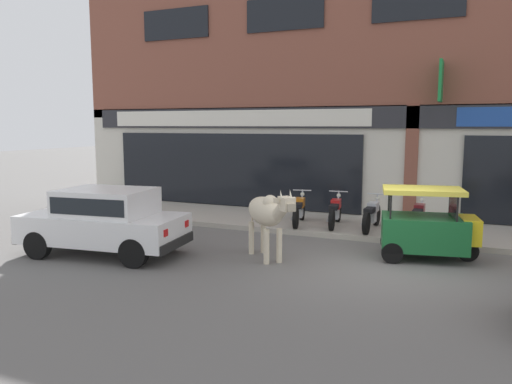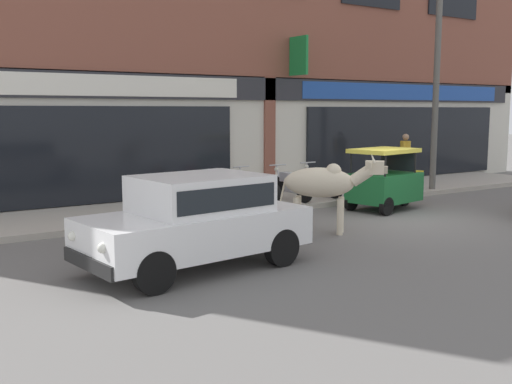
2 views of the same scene
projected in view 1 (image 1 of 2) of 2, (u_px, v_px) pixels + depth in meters
The scene contains 10 objects.
ground_plane at pixel (378, 269), 9.90m from camera, with size 90.00×90.00×0.00m, color #605E5B.
sidewalk at pixel (402, 230), 13.23m from camera, with size 19.00×2.94×0.13m, color #A8A093.
shop_building at pixel (417, 48), 14.14m from camera, with size 23.00×1.40×10.35m.
cow at pixel (267, 213), 10.47m from camera, with size 1.67×1.68×1.61m.
car_0 at pixel (105, 218), 10.86m from camera, with size 3.74×1.99×1.46m.
auto_rickshaw at pixel (427, 228), 10.55m from camera, with size 2.10×1.46×1.52m.
motorcycle_0 at pixel (299, 210), 13.65m from camera, with size 0.58×1.80×0.88m.
motorcycle_1 at pixel (335, 212), 13.41m from camera, with size 0.52×1.81×0.88m.
motorcycle_2 at pixel (372, 215), 12.92m from camera, with size 0.52×1.81×0.88m.
motorcycle_3 at pixel (418, 217), 12.62m from camera, with size 0.52×1.81×0.88m.
Camera 1 is at (1.59, -9.78, 2.84)m, focal length 35.00 mm.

